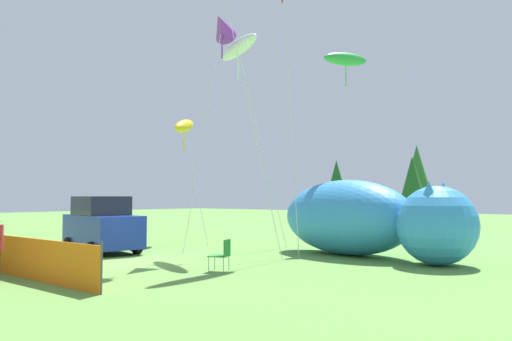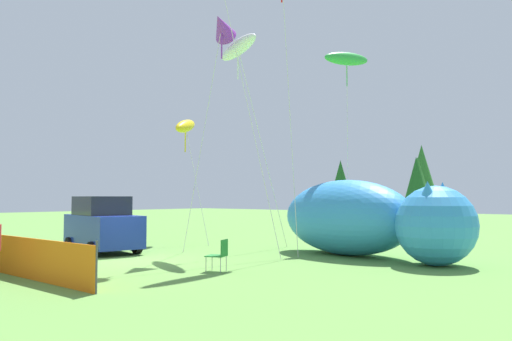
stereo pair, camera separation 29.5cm
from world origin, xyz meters
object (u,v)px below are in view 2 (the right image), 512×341
(parked_car, at_px, (103,225))
(inflatable_cat, at_px, (364,221))
(kite_yellow_hero, at_px, (185,126))
(kite_green_fish, at_px, (347,59))
(folding_chair, at_px, (220,253))
(kite_purple_delta, at_px, (222,27))
(kite_white_ghost, at_px, (238,48))

(parked_car, relative_size, inflatable_cat, 0.53)
(inflatable_cat, height_order, kite_yellow_hero, kite_yellow_hero)
(inflatable_cat, xyz_separation_m, kite_yellow_hero, (-9.55, -0.44, 4.40))
(inflatable_cat, distance_m, kite_green_fish, 8.55)
(folding_chair, bearing_deg, kite_purple_delta, -68.40)
(kite_white_ghost, bearing_deg, kite_yellow_hero, 163.28)
(kite_white_ghost, xyz_separation_m, kite_green_fish, (1.97, 5.37, 0.32))
(folding_chair, relative_size, kite_purple_delta, 0.10)
(kite_yellow_hero, height_order, kite_purple_delta, kite_purple_delta)
(kite_purple_delta, bearing_deg, inflatable_cat, 30.57)
(inflatable_cat, bearing_deg, folding_chair, -92.53)
(kite_yellow_hero, bearing_deg, folding_chair, -35.11)
(inflatable_cat, height_order, kite_white_ghost, kite_white_ghost)
(folding_chair, xyz_separation_m, kite_white_ghost, (-3.13, 4.17, 7.79))
(kite_yellow_hero, distance_m, kite_purple_delta, 6.30)
(inflatable_cat, bearing_deg, kite_yellow_hero, -165.84)
(kite_yellow_hero, bearing_deg, parked_car, -82.69)
(kite_white_ghost, xyz_separation_m, kite_purple_delta, (-0.08, -0.88, 0.67))
(folding_chair, height_order, kite_green_fish, kite_green_fish)
(folding_chair, height_order, kite_purple_delta, kite_purple_delta)
(folding_chair, bearing_deg, kite_yellow_hero, -57.78)
(inflatable_cat, distance_m, kite_white_ghost, 8.63)
(kite_green_fish, bearing_deg, folding_chair, -83.08)
(parked_car, relative_size, kite_green_fish, 0.48)
(parked_car, height_order, inflatable_cat, inflatable_cat)
(kite_white_ghost, bearing_deg, parked_car, -140.79)
(inflatable_cat, relative_size, kite_yellow_hero, 1.31)
(parked_car, relative_size, kite_purple_delta, 0.46)
(folding_chair, distance_m, kite_purple_delta, 9.63)
(folding_chair, bearing_deg, kite_green_fish, -105.75)
(folding_chair, xyz_separation_m, kite_purple_delta, (-3.20, 3.29, 8.46))
(inflatable_cat, bearing_deg, kite_green_fish, 139.33)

